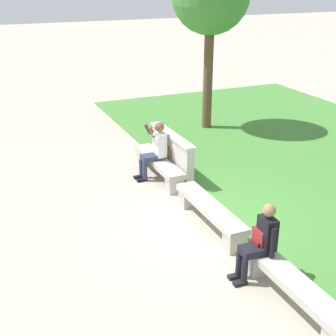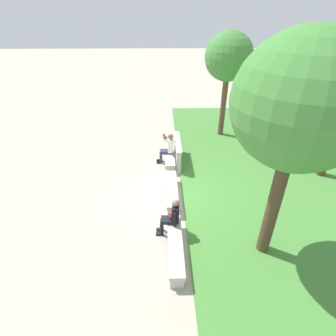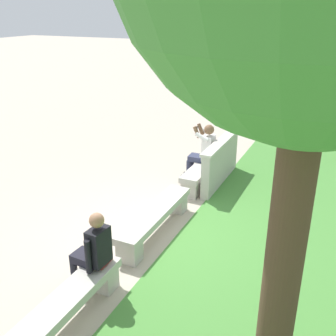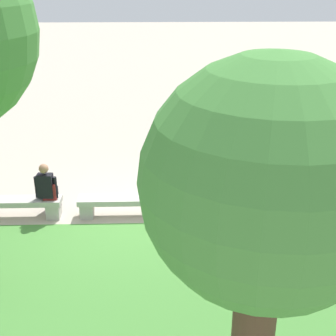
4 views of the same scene
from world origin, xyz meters
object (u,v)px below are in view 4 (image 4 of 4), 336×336
person_distant (47,188)px  person_photographer (246,182)px  tree_right_background (265,198)px  bench_near (129,203)px  bench_main (245,202)px  bench_mid (11,205)px  backpack (50,191)px

person_distant → person_photographer: bearing=-179.8°
person_distant → tree_right_background: (-3.07, 6.13, 2.81)m
bench_near → bench_main: bearing=180.0°
bench_mid → bench_main: bearing=180.0°
person_photographer → backpack: bearing=1.0°
bench_main → person_distant: person_distant is taller
bench_mid → bench_near: bearing=180.0°
bench_main → backpack: size_ratio=5.05×
bench_mid → backpack: size_ratio=5.05×
person_photographer → bench_mid: bearing=0.9°
bench_mid → person_distant: bearing=-175.3°
bench_mid → person_photographer: (-5.05, -0.08, 0.43)m
person_distant → bench_mid: bearing=4.7°
backpack → person_photographer: bearing=-179.0°
person_photographer → tree_right_background: 6.83m
bench_near → backpack: (1.65, -0.00, 0.32)m
backpack → tree_right_background: bearing=116.4°
backpack → bench_main: bearing=180.0°
bench_near → bench_mid: bearing=0.0°
person_distant → backpack: bearing=135.1°
bench_mid → backpack: backpack is taller
bench_main → bench_near: bearing=0.0°
person_photographer → bench_main: bearing=79.5°
tree_right_background → person_photographer: bearing=-100.9°
person_photographer → person_distant: (4.25, 0.01, -0.06)m
bench_main → tree_right_background: size_ratio=0.48×
bench_main → bench_mid: (5.04, 0.00, 0.00)m
bench_main → tree_right_background: 6.95m
bench_near → bench_mid: (2.52, 0.00, 0.00)m
backpack → tree_right_background: tree_right_background is taller
bench_near → bench_mid: same height
bench_main → person_photographer: person_photographer is taller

